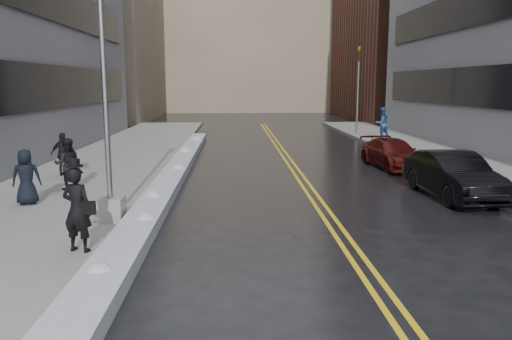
{
  "coord_description": "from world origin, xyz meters",
  "views": [
    {
      "loc": [
        -0.08,
        -10.69,
        3.65
      ],
      "look_at": [
        0.5,
        2.84,
        1.3
      ],
      "focal_mm": 35.0,
      "sensor_mm": 36.0,
      "label": 1
    }
  ],
  "objects": [
    {
      "name": "traffic_signal",
      "position": [
        8.5,
        24.0,
        3.4
      ],
      "size": [
        0.16,
        0.2,
        6.0
      ],
      "color": "gray",
      "rests_on": "sidewalk_east"
    },
    {
      "name": "sidewalk_east",
      "position": [
        10.0,
        10.0,
        0.07
      ],
      "size": [
        4.0,
        50.0,
        0.15
      ],
      "primitive_type": "cube",
      "color": "gray",
      "rests_on": "ground"
    },
    {
      "name": "pedestrian_east",
      "position": [
        9.21,
        20.44,
        1.17
      ],
      "size": [
        1.19,
        1.06,
        2.03
      ],
      "primitive_type": "imported",
      "rotation": [
        0.0,
        0.0,
        3.5
      ],
      "color": "navy",
      "rests_on": "sidewalk_east"
    },
    {
      "name": "lane_line_right",
      "position": [
        2.65,
        10.0,
        0.0
      ],
      "size": [
        0.12,
        50.0,
        0.01
      ],
      "primitive_type": "cube",
      "color": "gold",
      "rests_on": "ground"
    },
    {
      "name": "pedestrian_fedora",
      "position": [
        -3.38,
        -0.42,
        1.06
      ],
      "size": [
        0.76,
        0.61,
        1.82
      ],
      "primitive_type": "imported",
      "rotation": [
        0.0,
        0.0,
        2.84
      ],
      "color": "black",
      "rests_on": "sidewalk_west"
    },
    {
      "name": "pedestrian_b",
      "position": [
        -5.64,
        5.91,
        1.01
      ],
      "size": [
        0.99,
        0.86,
        1.73
      ],
      "primitive_type": "imported",
      "rotation": [
        0.0,
        0.0,
        3.42
      ],
      "color": "black",
      "rests_on": "sidewalk_west"
    },
    {
      "name": "lane_line_left",
      "position": [
        2.35,
        10.0,
        0.0
      ],
      "size": [
        0.12,
        50.0,
        0.01
      ],
      "primitive_type": "cube",
      "color": "gold",
      "rests_on": "ground"
    },
    {
      "name": "pedestrian_c",
      "position": [
        -6.16,
        3.85,
        0.97
      ],
      "size": [
        0.91,
        0.72,
        1.64
      ],
      "primitive_type": "imported",
      "rotation": [
        0.0,
        0.0,
        3.41
      ],
      "color": "black",
      "rests_on": "sidewalk_west"
    },
    {
      "name": "fire_hydrant",
      "position": [
        9.0,
        10.0,
        0.55
      ],
      "size": [
        0.26,
        0.26,
        0.73
      ],
      "color": "maroon",
      "rests_on": "sidewalk_east"
    },
    {
      "name": "pedestrian_d",
      "position": [
        -6.63,
        8.5,
        0.98
      ],
      "size": [
        0.98,
        0.43,
        1.66
      ],
      "primitive_type": "imported",
      "rotation": [
        0.0,
        0.0,
        3.12
      ],
      "color": "black",
      "rests_on": "sidewalk_west"
    },
    {
      "name": "car_maroon",
      "position": [
        6.85,
        10.71,
        0.62
      ],
      "size": [
        2.19,
        4.45,
        1.24
      ],
      "primitive_type": "imported",
      "rotation": [
        0.0,
        0.0,
        0.11
      ],
      "color": "#3F0B0A",
      "rests_on": "ground"
    },
    {
      "name": "snow_ridge",
      "position": [
        -2.45,
        8.0,
        0.17
      ],
      "size": [
        0.9,
        30.0,
        0.34
      ],
      "primitive_type": "cube",
      "color": "silver",
      "rests_on": "ground"
    },
    {
      "name": "lamppost",
      "position": [
        -3.3,
        2.0,
        2.53
      ],
      "size": [
        0.65,
        0.65,
        7.62
      ],
      "color": "gray",
      "rests_on": "sidewalk_west"
    },
    {
      "name": "car_black",
      "position": [
        6.93,
        4.79,
        0.74
      ],
      "size": [
        1.81,
        4.59,
        1.49
      ],
      "primitive_type": "imported",
      "rotation": [
        0.0,
        0.0,
        0.05
      ],
      "color": "black",
      "rests_on": "ground"
    },
    {
      "name": "sidewalk_west",
      "position": [
        -5.75,
        10.0,
        0.07
      ],
      "size": [
        5.5,
        50.0,
        0.15
      ],
      "primitive_type": "cube",
      "color": "gray",
      "rests_on": "ground"
    },
    {
      "name": "building_west_far",
      "position": [
        -15.5,
        44.0,
        9.0
      ],
      "size": [
        14.0,
        22.0,
        18.0
      ],
      "primitive_type": "cube",
      "color": "gray",
      "rests_on": "ground"
    },
    {
      "name": "building_far",
      "position": [
        2.0,
        60.0,
        11.0
      ],
      "size": [
        36.0,
        16.0,
        22.0
      ],
      "primitive_type": "cube",
      "color": "gray",
      "rests_on": "ground"
    },
    {
      "name": "ground",
      "position": [
        0.0,
        0.0,
        0.0
      ],
      "size": [
        160.0,
        160.0,
        0.0
      ],
      "primitive_type": "plane",
      "color": "black",
      "rests_on": "ground"
    }
  ]
}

